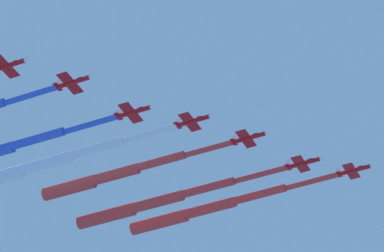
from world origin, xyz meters
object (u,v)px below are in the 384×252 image
object	(u,v)px
jet_port_inner	(153,203)
jet_port_mid	(43,164)
jet_lead	(205,210)
jet_starboard_inner	(112,176)

from	to	relation	value
jet_port_inner	jet_port_mid	bearing A→B (deg)	119.50
jet_lead	jet_port_inner	xyz separation A→B (m)	(-7.75, 13.41, -2.87)
jet_starboard_inner	jet_port_mid	bearing A→B (deg)	109.85
jet_port_inner	jet_starboard_inner	xyz separation A→B (m)	(-8.99, 9.79, 2.74)
jet_port_inner	jet_lead	bearing A→B (deg)	-59.97
jet_port_mid	jet_lead	bearing A→B (deg)	-60.32
jet_lead	jet_port_mid	distance (m)	46.14
jet_port_inner	jet_starboard_inner	world-z (taller)	jet_starboard_inner
jet_lead	jet_port_mid	size ratio (longest dim) A/B	1.00
jet_lead	jet_port_inner	bearing A→B (deg)	120.03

